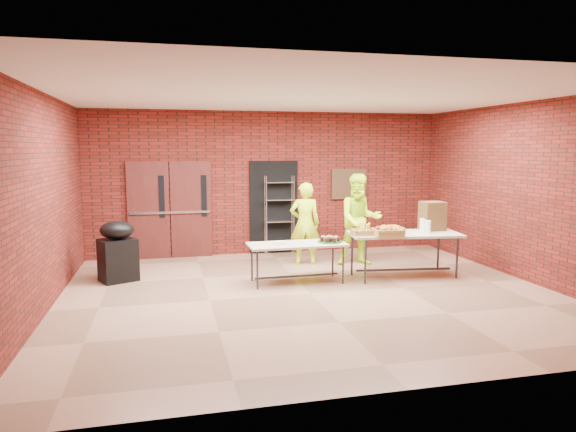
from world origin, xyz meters
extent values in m
cube|color=brown|center=(0.00, 0.00, -0.02)|extent=(8.00, 7.00, 0.04)
cube|color=silver|center=(0.00, 0.00, 3.22)|extent=(8.00, 7.00, 0.04)
cube|color=maroon|center=(0.00, 3.52, 1.60)|extent=(8.00, 0.04, 3.20)
cube|color=maroon|center=(0.00, -3.52, 1.60)|extent=(8.00, 0.04, 3.20)
cube|color=maroon|center=(-4.02, 0.00, 1.60)|extent=(0.04, 7.00, 3.20)
cube|color=maroon|center=(4.02, 0.00, 1.60)|extent=(0.04, 7.00, 3.20)
cube|color=#481814|center=(-2.65, 3.44, 1.05)|extent=(0.88, 0.08, 2.10)
cube|color=#481814|center=(-1.75, 3.44, 1.05)|extent=(0.88, 0.08, 2.10)
cube|color=black|center=(-2.37, 3.39, 1.35)|extent=(0.12, 0.02, 0.90)
cube|color=black|center=(-1.47, 3.39, 1.35)|extent=(0.12, 0.02, 0.90)
cube|color=#BCBCC3|center=(-2.20, 3.38, 1.00)|extent=(1.70, 0.04, 0.05)
cube|color=black|center=(0.10, 3.46, 1.05)|extent=(1.10, 0.06, 2.10)
cube|color=#452F1B|center=(1.90, 3.45, 1.55)|extent=(0.85, 0.04, 0.70)
cube|color=#B7A88C|center=(-0.05, 0.75, 0.69)|extent=(1.74, 0.76, 0.04)
cube|color=#2F3035|center=(-0.05, 0.75, 0.11)|extent=(1.53, 0.08, 0.03)
cylinder|color=#2F3035|center=(-0.81, 1.04, 0.33)|extent=(0.03, 0.03, 0.67)
cylinder|color=#2F3035|center=(0.72, 1.04, 0.33)|extent=(0.03, 0.03, 0.67)
cylinder|color=#2F3035|center=(-0.81, 0.46, 0.33)|extent=(0.03, 0.03, 0.67)
cylinder|color=#2F3035|center=(0.72, 0.46, 0.33)|extent=(0.03, 0.03, 0.67)
cube|color=#B7A88C|center=(1.99, 0.69, 0.81)|extent=(2.11, 1.10, 0.04)
cube|color=#2F3035|center=(1.99, 0.69, 0.13)|extent=(1.78, 0.28, 0.03)
cylinder|color=#2F3035|center=(1.09, 1.03, 0.39)|extent=(0.04, 0.04, 0.78)
cylinder|color=#2F3035|center=(2.88, 1.03, 0.39)|extent=(0.04, 0.04, 0.78)
cylinder|color=#2F3035|center=(1.09, 0.36, 0.39)|extent=(0.04, 0.04, 0.78)
cylinder|color=#2F3035|center=(2.88, 0.36, 0.39)|extent=(0.04, 0.04, 0.78)
cube|color=olive|center=(1.17, 0.65, 0.86)|extent=(0.41, 0.32, 0.06)
cube|color=olive|center=(1.74, 0.75, 0.86)|extent=(0.43, 0.34, 0.07)
cube|color=olive|center=(1.54, 0.46, 0.87)|extent=(0.50, 0.39, 0.08)
cylinder|color=#144E18|center=(0.56, 0.74, 0.72)|extent=(0.44, 0.44, 0.02)
cube|color=white|center=(-0.35, 0.70, 0.73)|extent=(0.17, 0.11, 0.06)
cube|color=#53391C|center=(2.64, 0.87, 1.10)|extent=(0.41, 0.37, 0.54)
cylinder|color=white|center=(2.33, 0.57, 0.95)|extent=(0.08, 0.08, 0.24)
cylinder|color=white|center=(2.37, 0.51, 0.95)|extent=(0.08, 0.08, 0.24)
cylinder|color=white|center=(2.35, 0.71, 0.95)|extent=(0.08, 0.08, 0.25)
cube|color=black|center=(-3.15, 1.60, 0.38)|extent=(0.75, 0.70, 0.76)
ellipsoid|color=black|center=(-3.15, 1.60, 0.93)|extent=(0.75, 0.70, 0.33)
imported|color=#CBFC1C|center=(0.48, 2.15, 0.84)|extent=(0.67, 0.49, 1.69)
imported|color=#CBFC1C|center=(1.56, 1.86, 0.93)|extent=(1.00, 0.83, 1.86)
camera|label=1|loc=(-2.26, -7.89, 2.36)|focal=32.00mm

